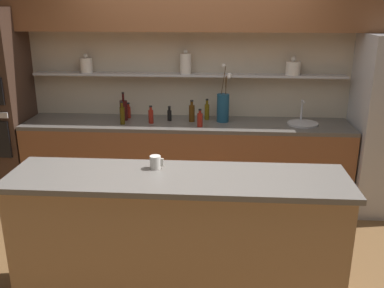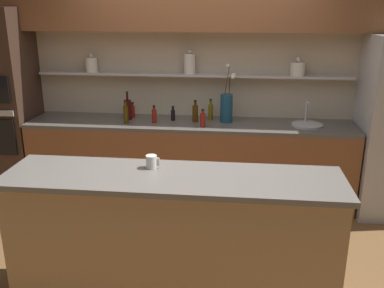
% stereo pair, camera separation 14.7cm
% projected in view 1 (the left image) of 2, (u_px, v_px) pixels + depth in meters
% --- Properties ---
extents(ground_plane, '(12.00, 12.00, 0.00)m').
position_uv_depth(ground_plane, '(184.00, 260.00, 3.79)').
color(ground_plane, brown).
extents(back_wall_unit, '(5.20, 0.44, 2.60)m').
position_uv_depth(back_wall_unit, '(195.00, 61.00, 4.75)').
color(back_wall_unit, beige).
rests_on(back_wall_unit, ground_plane).
extents(back_counter_unit, '(3.56, 0.62, 0.92)m').
position_uv_depth(back_counter_unit, '(186.00, 162.00, 4.82)').
color(back_counter_unit, brown).
rests_on(back_counter_unit, ground_plane).
extents(island_counter, '(2.40, 0.61, 1.02)m').
position_uv_depth(island_counter, '(178.00, 240.00, 3.14)').
color(island_counter, tan).
rests_on(island_counter, ground_plane).
extents(flower_vase, '(0.16, 0.14, 0.63)m').
position_uv_depth(flower_vase, '(223.00, 106.00, 4.66)').
color(flower_vase, navy).
rests_on(flower_vase, back_counter_unit).
extents(sink_fixture, '(0.33, 0.33, 0.25)m').
position_uv_depth(sink_fixture, '(303.00, 122.00, 4.60)').
color(sink_fixture, '#B7B7BC').
rests_on(sink_fixture, back_counter_unit).
extents(bottle_oil_0, '(0.05, 0.05, 0.25)m').
position_uv_depth(bottle_oil_0, '(122.00, 115.00, 4.58)').
color(bottle_oil_0, '#47380A').
rests_on(bottle_oil_0, back_counter_unit).
extents(bottle_sauce_1, '(0.05, 0.05, 0.18)m').
position_uv_depth(bottle_sauce_1, '(129.00, 111.00, 4.84)').
color(bottle_sauce_1, maroon).
rests_on(bottle_sauce_1, back_counter_unit).
extents(bottle_spirit_2, '(0.06, 0.06, 0.24)m').
position_uv_depth(bottle_spirit_2, '(192.00, 113.00, 4.68)').
color(bottle_spirit_2, '#4C2D0C').
rests_on(bottle_spirit_2, back_counter_unit).
extents(bottle_wine_3, '(0.08, 0.08, 0.31)m').
position_uv_depth(bottle_wine_3, '(124.00, 110.00, 4.74)').
color(bottle_wine_3, '#380C0C').
rests_on(bottle_wine_3, back_counter_unit).
extents(bottle_oil_4, '(0.05, 0.05, 0.23)m').
position_uv_depth(bottle_oil_4, '(207.00, 111.00, 4.77)').
color(bottle_oil_4, brown).
rests_on(bottle_oil_4, back_counter_unit).
extents(bottle_sauce_5, '(0.05, 0.05, 0.19)m').
position_uv_depth(bottle_sauce_5, '(151.00, 116.00, 4.63)').
color(bottle_sauce_5, maroon).
rests_on(bottle_sauce_5, back_counter_unit).
extents(bottle_sauce_6, '(0.05, 0.05, 0.16)m').
position_uv_depth(bottle_sauce_6, '(169.00, 115.00, 4.73)').
color(bottle_sauce_6, black).
rests_on(bottle_sauce_6, back_counter_unit).
extents(bottle_sauce_7, '(0.06, 0.06, 0.19)m').
position_uv_depth(bottle_sauce_7, '(200.00, 119.00, 4.50)').
color(bottle_sauce_7, maroon).
rests_on(bottle_sauce_7, back_counter_unit).
extents(coffee_mug, '(0.10, 0.08, 0.10)m').
position_uv_depth(coffee_mug, '(156.00, 162.00, 3.09)').
color(coffee_mug, silver).
rests_on(coffee_mug, island_counter).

